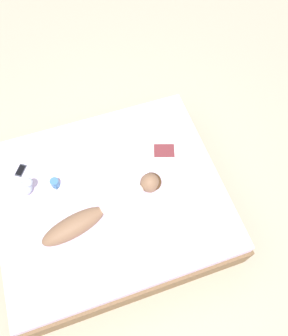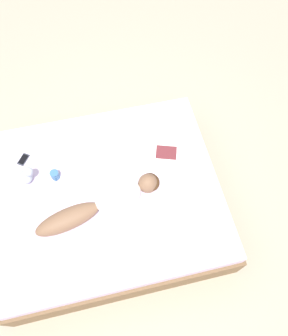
# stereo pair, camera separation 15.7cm
# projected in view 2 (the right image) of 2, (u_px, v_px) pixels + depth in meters

# --- Properties ---
(ground_plane) EXTENTS (12.00, 12.00, 0.00)m
(ground_plane) POSITION_uv_depth(u_px,v_px,m) (112.00, 209.00, 3.77)
(ground_plane) COLOR #B7A88E
(bed) EXTENTS (1.99, 2.31, 0.53)m
(bed) POSITION_uv_depth(u_px,v_px,m) (110.00, 200.00, 3.54)
(bed) COLOR brown
(bed) RESTS_ON ground_plane
(person) EXTENTS (0.50, 1.28, 0.20)m
(person) POSITION_uv_depth(u_px,v_px,m) (106.00, 202.00, 3.14)
(person) COLOR brown
(person) RESTS_ON bed
(open_magazine) EXTENTS (0.58, 0.46, 0.01)m
(open_magazine) POSITION_uv_depth(u_px,v_px,m) (167.00, 143.00, 3.55)
(open_magazine) COLOR white
(open_magazine) RESTS_ON bed
(coffee_mug) EXTENTS (0.12, 0.09, 0.10)m
(coffee_mug) POSITION_uv_depth(u_px,v_px,m) (55.00, 175.00, 3.32)
(coffee_mug) COLOR teal
(coffee_mug) RESTS_ON bed
(cell_phone) EXTENTS (0.16, 0.14, 0.01)m
(cell_phone) POSITION_uv_depth(u_px,v_px,m) (23.00, 159.00, 3.46)
(cell_phone) COLOR #333842
(cell_phone) RESTS_ON bed
(plush_toy) EXTENTS (0.15, 0.17, 0.21)m
(plush_toy) POSITION_uv_depth(u_px,v_px,m) (26.00, 176.00, 3.28)
(plush_toy) COLOR #B2BCCC
(plush_toy) RESTS_ON bed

